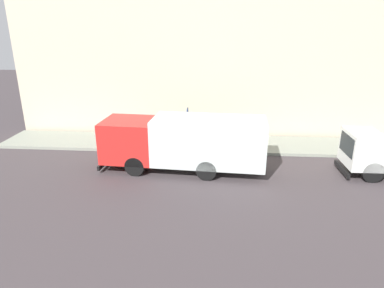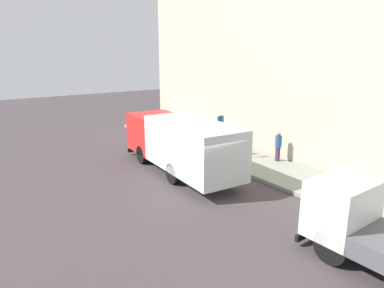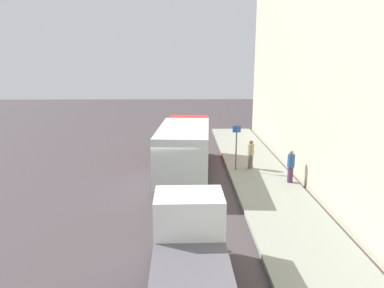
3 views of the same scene
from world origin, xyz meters
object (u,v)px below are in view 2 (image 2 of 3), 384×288
Objects in this scene: street_sign_post at (220,133)px; large_utility_truck at (180,142)px; pedestrian_walking at (228,141)px; pedestrian_standing at (278,146)px; small_flatbed_truck at (373,230)px.

large_utility_truck is at bearing -178.71° from street_sign_post.
pedestrian_walking is (3.63, 0.36, -0.59)m from large_utility_truck.
pedestrian_walking is 1.13m from street_sign_post.
large_utility_truck is 2.76m from street_sign_post.
pedestrian_standing is at bearing -40.74° from street_sign_post.
large_utility_truck is at bearing 89.62° from small_flatbed_truck.
pedestrian_standing is 3.26m from street_sign_post.
pedestrian_standing is at bearing -4.55° from pedestrian_walking.
large_utility_truck is at bearing 74.95° from pedestrian_standing.
small_flatbed_truck is 9.45m from pedestrian_standing.
large_utility_truck is at bearing -121.88° from pedestrian_walking.
pedestrian_standing is at bearing -17.49° from large_utility_truck.
small_flatbed_truck is 3.02× the size of pedestrian_standing.
pedestrian_walking is 0.63× the size of street_sign_post.
small_flatbed_truck is 1.95× the size of street_sign_post.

